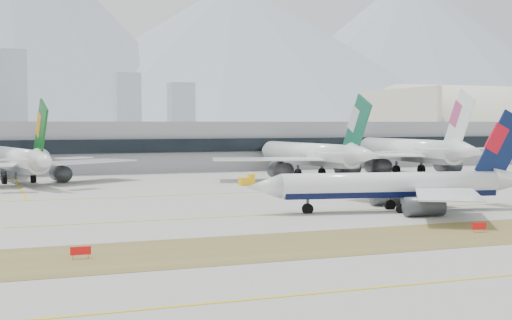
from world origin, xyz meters
name	(u,v)px	position (x,y,z in m)	size (l,w,h in m)	color
ground	(261,211)	(0.00, 0.00, 0.00)	(3000.00, 3000.00, 0.00)	#9B9991
apron_markings	(465,277)	(0.00, -53.95, 0.02)	(360.00, 122.22, 0.06)	brown
taxiing_airliner	(401,186)	(21.75, -8.18, 4.13)	(50.81, 43.68, 17.14)	white
widebody_eva	(20,161)	(-35.06, 70.65, 5.36)	(55.57, 55.12, 20.16)	white
widebody_cathay	(312,156)	(39.12, 63.12, 5.81)	(61.11, 60.02, 21.86)	white
widebody_china_air	(411,152)	(70.70, 64.10, 6.32)	(66.64, 65.13, 23.76)	white
terminal	(130,145)	(0.00, 114.84, 7.50)	(280.00, 43.10, 15.00)	gray
hangar	(488,157)	(154.56, 135.00, 0.14)	(91.00, 60.00, 60.00)	silver
hold_sign_left	(81,251)	(-33.13, -32.00, 0.88)	(2.20, 0.15, 1.35)	red
hold_sign_right	(479,226)	(18.90, -32.00, 0.88)	(2.20, 0.15, 1.35)	red
gse_c	(247,181)	(14.69, 46.85, 1.05)	(3.55, 2.00, 2.60)	yellow
mountain_ridge	(25,40)	(33.00, 1404.14, 181.85)	(2830.00, 1120.00, 470.00)	#9EA8B7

